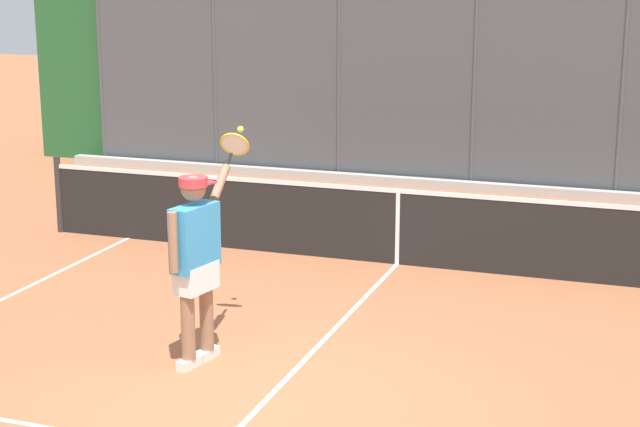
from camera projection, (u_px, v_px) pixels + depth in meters
ground_plane at (257, 410)px, 8.38m from camera, size 60.00×60.00×0.00m
fence_backdrop at (481, 79)px, 17.05m from camera, size 17.02×1.37×3.58m
tennis_net at (398, 226)px, 12.42m from camera, size 9.82×0.09×1.07m
tennis_player at (196, 253)px, 9.16m from camera, size 0.31×1.47×2.07m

